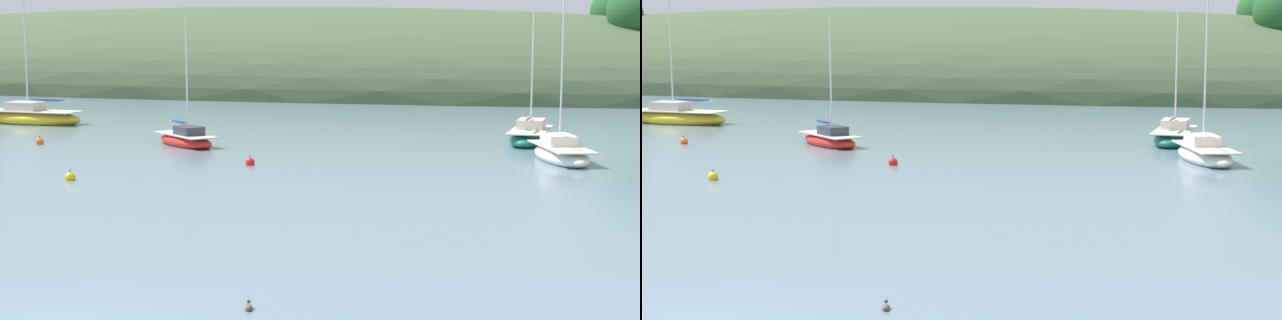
% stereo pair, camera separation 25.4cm
% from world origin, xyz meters
% --- Properties ---
extents(far_shoreline_hill, '(150.00, 36.00, 19.30)m').
position_xyz_m(far_shoreline_hill, '(-24.77, 79.57, 0.06)').
color(far_shoreline_hill, '#425638').
rests_on(far_shoreline_hill, ground).
extents(sailboat_red_portside, '(2.34, 6.35, 7.51)m').
position_xyz_m(sailboat_red_portside, '(6.57, 38.59, 0.39)').
color(sailboat_red_portside, '#196B56').
rests_on(sailboat_red_portside, ground).
extents(sailboat_white_near, '(5.05, 4.59, 7.14)m').
position_xyz_m(sailboat_white_near, '(-11.17, 31.97, 0.34)').
color(sailboat_white_near, red).
rests_on(sailboat_white_near, ground).
extents(sailboat_cream_ketch, '(3.96, 6.31, 8.47)m').
position_xyz_m(sailboat_cream_ketch, '(8.65, 31.49, 0.37)').
color(sailboat_cream_ketch, white).
rests_on(sailboat_cream_ketch, ground).
extents(sailboat_yellow_far, '(7.29, 2.77, 8.63)m').
position_xyz_m(sailboat_yellow_far, '(-25.94, 40.15, 0.43)').
color(sailboat_yellow_far, gold).
rests_on(sailboat_yellow_far, ground).
extents(mooring_buoy_channel, '(0.44, 0.44, 0.54)m').
position_xyz_m(mooring_buoy_channel, '(-10.83, 19.44, 0.12)').
color(mooring_buoy_channel, yellow).
rests_on(mooring_buoy_channel, ground).
extents(mooring_buoy_inner, '(0.44, 0.44, 0.54)m').
position_xyz_m(mooring_buoy_inner, '(-19.15, 30.27, 0.12)').
color(mooring_buoy_inner, orange).
rests_on(mooring_buoy_inner, ground).
extents(mooring_buoy_outer, '(0.44, 0.44, 0.54)m').
position_xyz_m(mooring_buoy_outer, '(-5.17, 25.87, 0.12)').
color(mooring_buoy_outer, red).
rests_on(mooring_buoy_outer, ground).
extents(duck_lone_left, '(0.28, 0.42, 0.24)m').
position_xyz_m(duck_lone_left, '(3.25, 3.47, 0.05)').
color(duck_lone_left, brown).
rests_on(duck_lone_left, ground).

